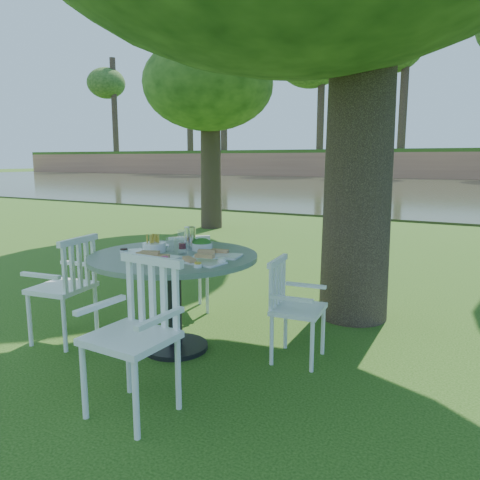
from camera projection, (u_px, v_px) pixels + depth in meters
name	position (u px, v px, depth m)	size (l,w,h in m)	color
ground	(230.00, 328.00, 4.62)	(140.00, 140.00, 0.00)	#1C410D
table	(174.00, 273.00, 3.99)	(1.42, 1.42, 0.85)	black
chair_ne	(289.00, 301.00, 3.84)	(0.43, 0.46, 0.84)	white
chair_nw	(188.00, 268.00, 4.99)	(0.59, 0.59, 0.85)	white
chair_sw	(70.00, 281.00, 4.17)	(0.52, 0.55, 0.97)	white
chair_se	(141.00, 323.00, 3.05)	(0.53, 0.50, 1.01)	white
tableware	(178.00, 248.00, 4.02)	(1.05, 0.71, 0.21)	white
river	(445.00, 191.00, 24.57)	(100.00, 28.00, 0.12)	#2E321E
far_bank	(476.00, 91.00, 38.92)	(100.00, 18.00, 15.20)	#A5664D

